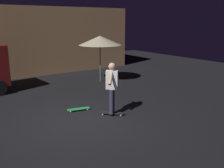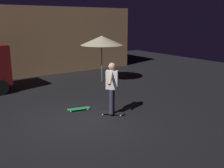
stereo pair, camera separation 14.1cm
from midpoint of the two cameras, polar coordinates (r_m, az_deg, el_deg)
The scene contains 6 objects.
ground_plane at distance 8.14m, azimuth -6.56°, elevation -8.13°, with size 28.00×28.00×0.00m, color black.
low_building at distance 16.54m, azimuth -17.56°, elevation 9.33°, with size 12.06×3.77×3.79m.
patio_umbrella at distance 12.84m, azimuth -1.99°, elevation 9.60°, with size 2.10×2.10×2.30m.
skateboard_ridden at distance 8.57m, azimuth 0.48°, elevation -6.47°, with size 0.70×0.68×0.07m.
skateboard_spare at distance 9.03m, azimuth -6.90°, elevation -5.48°, with size 0.81×0.37×0.07m.
skater at distance 8.28m, azimuth 0.49°, elevation -0.09°, with size 0.74×0.77×1.67m.
Camera 2 is at (-3.43, -6.73, 3.05)m, focal length 41.32 mm.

